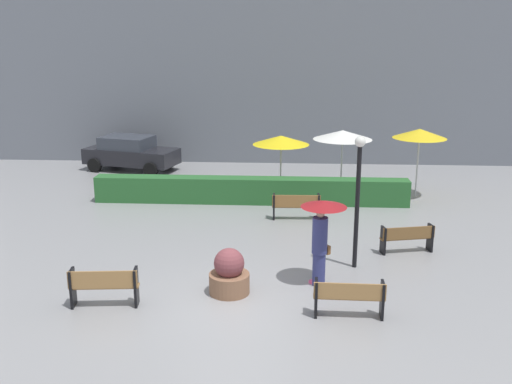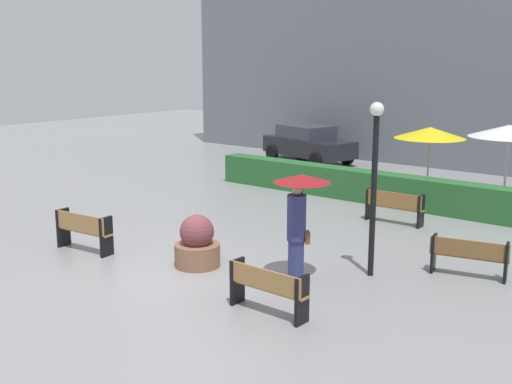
{
  "view_description": "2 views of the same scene",
  "coord_description": "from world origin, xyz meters",
  "px_view_note": "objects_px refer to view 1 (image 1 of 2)",
  "views": [
    {
      "loc": [
        1.3,
        -12.25,
        6.05
      ],
      "look_at": [
        0.3,
        4.38,
        1.52
      ],
      "focal_mm": 40.62,
      "sensor_mm": 36.0,
      "label": 1
    },
    {
      "loc": [
        8.99,
        -8.67,
        4.41
      ],
      "look_at": [
        -0.12,
        2.62,
        1.29
      ],
      "focal_mm": 44.14,
      "sensor_mm": 36.0,
      "label": 2
    }
  ],
  "objects_px": {
    "planter_pot": "(229,274)",
    "patio_umbrella_white": "(343,135)",
    "bench_back_row": "(296,205)",
    "lamp_post": "(358,188)",
    "bench_far_right": "(407,237)",
    "bench_near_right": "(349,296)",
    "patio_umbrella_yellow": "(281,140)",
    "pedestrian_with_umbrella": "(322,228)",
    "parked_car": "(130,153)",
    "patio_umbrella_yellow_far": "(420,134)",
    "bench_near_left": "(104,285)"
  },
  "relations": [
    {
      "from": "bench_far_right",
      "to": "patio_umbrella_yellow_far",
      "type": "distance_m",
      "value": 6.52
    },
    {
      "from": "bench_back_row",
      "to": "planter_pot",
      "type": "height_order",
      "value": "planter_pot"
    },
    {
      "from": "bench_back_row",
      "to": "bench_far_right",
      "type": "distance_m",
      "value": 4.29
    },
    {
      "from": "lamp_post",
      "to": "patio_umbrella_white",
      "type": "distance_m",
      "value": 7.58
    },
    {
      "from": "bench_near_right",
      "to": "patio_umbrella_yellow",
      "type": "bearing_deg",
      "value": 99.25
    },
    {
      "from": "bench_near_right",
      "to": "patio_umbrella_yellow_far",
      "type": "relative_size",
      "value": 0.59
    },
    {
      "from": "bench_back_row",
      "to": "bench_far_right",
      "type": "height_order",
      "value": "bench_back_row"
    },
    {
      "from": "bench_near_left",
      "to": "planter_pot",
      "type": "xyz_separation_m",
      "value": [
        2.78,
        0.9,
        -0.05
      ]
    },
    {
      "from": "bench_near_right",
      "to": "bench_near_left",
      "type": "bearing_deg",
      "value": 177.92
    },
    {
      "from": "patio_umbrella_yellow",
      "to": "planter_pot",
      "type": "bearing_deg",
      "value": -96.47
    },
    {
      "from": "bench_far_right",
      "to": "bench_near_right",
      "type": "distance_m",
      "value": 4.56
    },
    {
      "from": "bench_back_row",
      "to": "bench_near_right",
      "type": "xyz_separation_m",
      "value": [
        1.11,
        -6.99,
        -0.01
      ]
    },
    {
      "from": "lamp_post",
      "to": "pedestrian_with_umbrella",
      "type": "bearing_deg",
      "value": -129.4
    },
    {
      "from": "bench_far_right",
      "to": "lamp_post",
      "type": "bearing_deg",
      "value": -144.31
    },
    {
      "from": "bench_near_left",
      "to": "patio_umbrella_yellow_far",
      "type": "bearing_deg",
      "value": 47.58
    },
    {
      "from": "bench_near_right",
      "to": "planter_pot",
      "type": "bearing_deg",
      "value": 158.2
    },
    {
      "from": "bench_back_row",
      "to": "patio_umbrella_yellow",
      "type": "xyz_separation_m",
      "value": [
        -0.59,
        3.46,
        1.59
      ]
    },
    {
      "from": "planter_pot",
      "to": "patio_umbrella_yellow_far",
      "type": "height_order",
      "value": "patio_umbrella_yellow_far"
    },
    {
      "from": "pedestrian_with_umbrella",
      "to": "planter_pot",
      "type": "distance_m",
      "value": 2.51
    },
    {
      "from": "planter_pot",
      "to": "patio_umbrella_white",
      "type": "relative_size",
      "value": 0.45
    },
    {
      "from": "bench_far_right",
      "to": "bench_near_left",
      "type": "xyz_separation_m",
      "value": [
        -7.59,
        -3.87,
        0.06
      ]
    },
    {
      "from": "bench_back_row",
      "to": "patio_umbrella_white",
      "type": "xyz_separation_m",
      "value": [
        1.78,
        3.51,
        1.81
      ]
    },
    {
      "from": "bench_near_left",
      "to": "lamp_post",
      "type": "height_order",
      "value": "lamp_post"
    },
    {
      "from": "patio_umbrella_yellow",
      "to": "patio_umbrella_white",
      "type": "bearing_deg",
      "value": 1.03
    },
    {
      "from": "patio_umbrella_yellow",
      "to": "bench_near_right",
      "type": "bearing_deg",
      "value": -80.75
    },
    {
      "from": "bench_near_right",
      "to": "patio_umbrella_white",
      "type": "xyz_separation_m",
      "value": [
        0.67,
        10.5,
        1.82
      ]
    },
    {
      "from": "bench_near_left",
      "to": "parked_car",
      "type": "bearing_deg",
      "value": 102.78
    },
    {
      "from": "bench_back_row",
      "to": "bench_far_right",
      "type": "bearing_deg",
      "value": -42.81
    },
    {
      "from": "planter_pot",
      "to": "bench_near_left",
      "type": "bearing_deg",
      "value": -161.99
    },
    {
      "from": "bench_near_left",
      "to": "patio_umbrella_white",
      "type": "relative_size",
      "value": 0.63
    },
    {
      "from": "patio_umbrella_white",
      "to": "parked_car",
      "type": "xyz_separation_m",
      "value": [
        -9.34,
        3.49,
        -1.51
      ]
    },
    {
      "from": "bench_near_left",
      "to": "bench_near_right",
      "type": "xyz_separation_m",
      "value": [
        5.54,
        -0.2,
        -0.03
      ]
    },
    {
      "from": "lamp_post",
      "to": "patio_umbrella_white",
      "type": "relative_size",
      "value": 1.42
    },
    {
      "from": "pedestrian_with_umbrella",
      "to": "patio_umbrella_yellow_far",
      "type": "distance_m",
      "value": 9.37
    },
    {
      "from": "pedestrian_with_umbrella",
      "to": "patio_umbrella_yellow_far",
      "type": "bearing_deg",
      "value": 64.16
    },
    {
      "from": "bench_back_row",
      "to": "lamp_post",
      "type": "relative_size",
      "value": 0.46
    },
    {
      "from": "bench_near_right",
      "to": "pedestrian_with_umbrella",
      "type": "height_order",
      "value": "pedestrian_with_umbrella"
    },
    {
      "from": "bench_back_row",
      "to": "parked_car",
      "type": "relative_size",
      "value": 0.36
    },
    {
      "from": "parked_car",
      "to": "bench_near_left",
      "type": "bearing_deg",
      "value": -77.22
    },
    {
      "from": "patio_umbrella_white",
      "to": "patio_umbrella_yellow_far",
      "type": "height_order",
      "value": "patio_umbrella_yellow_far"
    },
    {
      "from": "bench_back_row",
      "to": "lamp_post",
      "type": "bearing_deg",
      "value": -69.23
    },
    {
      "from": "bench_far_right",
      "to": "bench_near_left",
      "type": "bearing_deg",
      "value": -152.94
    },
    {
      "from": "bench_back_row",
      "to": "lamp_post",
      "type": "distance_m",
      "value": 4.67
    },
    {
      "from": "pedestrian_with_umbrella",
      "to": "planter_pot",
      "type": "xyz_separation_m",
      "value": [
        -2.21,
        -0.62,
        -1.0
      ]
    },
    {
      "from": "bench_near_right",
      "to": "patio_umbrella_yellow",
      "type": "xyz_separation_m",
      "value": [
        -1.7,
        10.46,
        1.6
      ]
    },
    {
      "from": "patio_umbrella_yellow",
      "to": "pedestrian_with_umbrella",
      "type": "bearing_deg",
      "value": -82.47
    },
    {
      "from": "bench_near_left",
      "to": "pedestrian_with_umbrella",
      "type": "height_order",
      "value": "pedestrian_with_umbrella"
    },
    {
      "from": "pedestrian_with_umbrella",
      "to": "lamp_post",
      "type": "xyz_separation_m",
      "value": [
        0.98,
        1.2,
        0.72
      ]
    },
    {
      "from": "lamp_post",
      "to": "patio_umbrella_yellow_far",
      "type": "xyz_separation_m",
      "value": [
        3.08,
        7.19,
        0.26
      ]
    },
    {
      "from": "lamp_post",
      "to": "patio_umbrella_white",
      "type": "height_order",
      "value": "lamp_post"
    }
  ]
}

